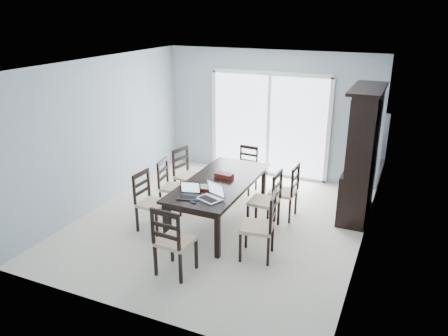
{
  "coord_description": "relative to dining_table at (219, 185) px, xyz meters",
  "views": [
    {
      "loc": [
        2.7,
        -5.93,
        3.38
      ],
      "look_at": [
        0.08,
        0.0,
        0.98
      ],
      "focal_mm": 35.0,
      "sensor_mm": 36.0,
      "label": 1
    }
  ],
  "objects": [
    {
      "name": "floor",
      "position": [
        0.0,
        0.0,
        -0.67
      ],
      "size": [
        5.0,
        5.0,
        0.0
      ],
      "primitive_type": "plane",
      "color": "beige",
      "rests_on": "ground"
    },
    {
      "name": "ceiling",
      "position": [
        0.0,
        0.0,
        1.93
      ],
      "size": [
        5.0,
        5.0,
        0.0
      ],
      "primitive_type": "plane",
      "rotation": [
        3.14,
        0.0,
        0.0
      ],
      "color": "white",
      "rests_on": "back_wall"
    },
    {
      "name": "back_wall",
      "position": [
        0.0,
        2.5,
        0.63
      ],
      "size": [
        4.5,
        0.02,
        2.6
      ],
      "primitive_type": "cube",
      "color": "#92A3AF",
      "rests_on": "floor"
    },
    {
      "name": "wall_left",
      "position": [
        -2.25,
        0.0,
        0.63
      ],
      "size": [
        0.02,
        5.0,
        2.6
      ],
      "primitive_type": "cube",
      "color": "#92A3AF",
      "rests_on": "floor"
    },
    {
      "name": "wall_right",
      "position": [
        2.25,
        0.0,
        0.63
      ],
      "size": [
        0.02,
        5.0,
        2.6
      ],
      "primitive_type": "cube",
      "color": "#92A3AF",
      "rests_on": "floor"
    },
    {
      "name": "balcony",
      "position": [
        0.0,
        3.5,
        -0.72
      ],
      "size": [
        4.5,
        2.0,
        0.1
      ],
      "primitive_type": "cube",
      "color": "gray",
      "rests_on": "ground"
    },
    {
      "name": "railing",
      "position": [
        0.0,
        4.5,
        -0.12
      ],
      "size": [
        4.5,
        0.06,
        1.1
      ],
      "primitive_type": "cube",
      "color": "#99999E",
      "rests_on": "balcony"
    },
    {
      "name": "dining_table",
      "position": [
        0.0,
        0.0,
        0.0
      ],
      "size": [
        1.0,
        2.2,
        0.75
      ],
      "color": "black",
      "rests_on": "floor"
    },
    {
      "name": "china_hutch",
      "position": [
        2.02,
        1.25,
        0.4
      ],
      "size": [
        0.5,
        1.38,
        2.2
      ],
      "color": "black",
      "rests_on": "floor"
    },
    {
      "name": "sliding_door",
      "position": [
        0.0,
        2.48,
        0.41
      ],
      "size": [
        2.52,
        0.05,
        2.18
      ],
      "color": "silver",
      "rests_on": "floor"
    },
    {
      "name": "chair_left_near",
      "position": [
        -0.97,
        -0.63,
        -0.09
      ],
      "size": [
        0.45,
        0.43,
        1.1
      ],
      "rotation": [
        0.0,
        0.0,
        -1.62
      ],
      "color": "black",
      "rests_on": "floor"
    },
    {
      "name": "chair_left_mid",
      "position": [
        -1.0,
        0.09,
        -0.1
      ],
      "size": [
        0.46,
        0.45,
        1.07
      ],
      "rotation": [
        0.0,
        0.0,
        -1.45
      ],
      "color": "black",
      "rests_on": "floor"
    },
    {
      "name": "chair_left_far",
      "position": [
        -0.98,
        0.64,
        -0.08
      ],
      "size": [
        0.51,
        0.5,
        1.12
      ],
      "rotation": [
        0.0,
        0.0,
        -1.79
      ],
      "color": "black",
      "rests_on": "floor"
    },
    {
      "name": "chair_right_near",
      "position": [
        1.02,
        -0.73,
        -0.06
      ],
      "size": [
        0.51,
        0.5,
        1.16
      ],
      "rotation": [
        0.0,
        0.0,
        1.73
      ],
      "color": "black",
      "rests_on": "floor"
    },
    {
      "name": "chair_right_mid",
      "position": [
        0.82,
        0.12,
        -0.07
      ],
      "size": [
        0.44,
        0.43,
        1.15
      ],
      "rotation": [
        0.0,
        0.0,
        1.57
      ],
      "color": "black",
      "rests_on": "floor"
    },
    {
      "name": "chair_right_far",
      "position": [
        0.98,
        0.64,
        -0.09
      ],
      "size": [
        0.43,
        0.42,
        1.1
      ],
      "rotation": [
        0.0,
        0.0,
        1.56
      ],
      "color": "black",
      "rests_on": "floor"
    },
    {
      "name": "chair_end_near",
      "position": [
        0.05,
        -1.65,
        -0.06
      ],
      "size": [
        0.46,
        0.47,
        1.16
      ],
      "rotation": [
        0.0,
        0.0,
        -0.06
      ],
      "color": "black",
      "rests_on": "floor"
    },
    {
      "name": "chair_end_far",
      "position": [
        -0.1,
        1.49,
        -0.14
      ],
      "size": [
        0.41,
        0.42,
        1.01
      ],
      "rotation": [
        0.0,
        0.0,
        3.06
      ],
      "color": "black",
      "rests_on": "floor"
    },
    {
      "name": "laptop_dark",
      "position": [
        -0.14,
        -0.8,
        0.13
      ],
      "size": [
        0.35,
        0.28,
        0.21
      ],
      "rotation": [
        0.0,
        0.0,
        0.25
      ],
      "color": "black",
      "rests_on": "dining_table"
    },
    {
      "name": "laptop_silver",
      "position": [
        0.17,
        -0.74,
        0.14
      ],
      "size": [
        0.41,
        0.35,
        0.24
      ],
      "rotation": [
        0.0,
        0.0,
        -0.37
      ],
      "color": "silver",
      "rests_on": "dining_table"
    },
    {
      "name": "book_stack",
      "position": [
        -0.1,
        -0.4,
        0.1
      ],
      "size": [
        0.28,
        0.25,
        0.04
      ],
      "rotation": [
        0.0,
        0.0,
        0.14
      ],
      "color": "maroon",
      "rests_on": "dining_table"
    },
    {
      "name": "cell_phone",
      "position": [
        -0.01,
        -0.92,
        0.08
      ],
      "size": [
        0.13,
        0.1,
        0.01
      ],
      "primitive_type": "cube",
      "rotation": [
        0.0,
        0.0,
        -0.44
      ],
      "color": "black",
      "rests_on": "dining_table"
    },
    {
      "name": "game_box",
      "position": [
        0.01,
        0.16,
        0.11
      ],
      "size": [
        0.31,
        0.18,
        0.07
      ],
      "primitive_type": "cube",
      "rotation": [
        0.0,
        0.0,
        -0.12
      ],
      "color": "#4D150F",
      "rests_on": "dining_table"
    },
    {
      "name": "hot_tub",
      "position": [
        -0.56,
        3.38,
        -0.18
      ],
      "size": [
        1.98,
        1.78,
        0.98
      ],
      "rotation": [
        0.0,
        0.0,
        -0.05
      ],
      "color": "maroon",
      "rests_on": "balcony"
    }
  ]
}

